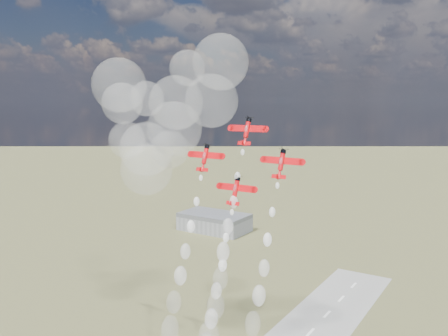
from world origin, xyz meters
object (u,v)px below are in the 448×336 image
at_px(hangar, 214,222).
at_px(plane_slot, 236,190).
at_px(plane_right, 281,163).
at_px(plane_left, 205,157).
at_px(plane_lead, 247,131).

xyz_separation_m(hangar, plane_slot, (119.48, -170.74, 63.73)).
bearing_deg(plane_right, plane_left, 180.00).
bearing_deg(plane_left, plane_right, 0.00).
bearing_deg(plane_left, hangar, 122.47).
bearing_deg(plane_left, plane_slot, -14.03).
distance_m(plane_lead, plane_right, 15.71).
height_order(hangar, plane_lead, plane_lead).
relative_size(plane_left, plane_right, 1.00).
xyz_separation_m(hangar, plane_left, (106.62, -167.53, 72.15)).
xyz_separation_m(plane_lead, plane_left, (-12.87, -3.21, -8.41)).
xyz_separation_m(plane_left, plane_right, (25.74, 0.00, 0.00)).
height_order(plane_lead, plane_left, plane_lead).
height_order(plane_left, plane_right, same).
bearing_deg(plane_lead, hangar, 126.02).
height_order(plane_lead, plane_slot, plane_lead).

